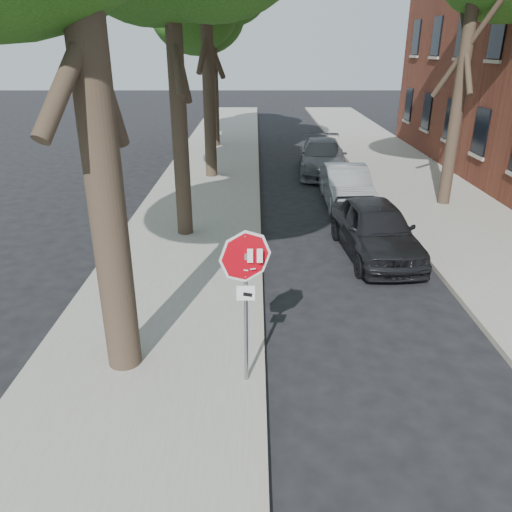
{
  "coord_description": "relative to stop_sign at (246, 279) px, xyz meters",
  "views": [
    {
      "loc": [
        -0.55,
        -6.74,
        5.15
      ],
      "look_at": [
        -0.54,
        0.62,
        2.05
      ],
      "focal_mm": 35.0,
      "sensor_mm": 36.0,
      "label": 1
    }
  ],
  "objects": [
    {
      "name": "curb_left",
      "position": [
        0.25,
        12.03,
        -1.88
      ],
      "size": [
        0.12,
        55.0,
        0.13
      ],
      "primitive_type": "cube",
      "color": "#9E9384",
      "rests_on": "ground"
    },
    {
      "name": "sidewalk_left",
      "position": [
        -1.8,
        12.03,
        -1.89
      ],
      "size": [
        4.0,
        55.0,
        0.12
      ],
      "primitive_type": "cube",
      "color": "gray",
      "rests_on": "ground"
    },
    {
      "name": "curb_right",
      "position": [
        4.65,
        12.03,
        -1.88
      ],
      "size": [
        0.12,
        55.0,
        0.13
      ],
      "primitive_type": "cube",
      "color": "#9E9384",
      "rests_on": "ground"
    },
    {
      "name": "car_c",
      "position": [
        3.07,
        14.93,
        -1.24
      ],
      "size": [
        2.36,
        5.04,
        1.42
      ],
      "primitive_type": "imported",
      "rotation": [
        0.0,
        0.0,
        -0.07
      ],
      "color": "#55565B",
      "rests_on": "ground"
    },
    {
      "name": "car_b",
      "position": [
        3.3,
        10.12,
        -1.27
      ],
      "size": [
        1.47,
        4.13,
        1.36
      ],
      "primitive_type": "imported",
      "rotation": [
        0.0,
        0.0,
        -0.01
      ],
      "color": "#A0A0A7",
      "rests_on": "ground"
    },
    {
      "name": "stop_sign",
      "position": [
        0.0,
        0.0,
        0.0
      ],
      "size": [
        0.76,
        0.34,
        2.61
      ],
      "color": "gray",
      "rests_on": "sidewalk_left"
    },
    {
      "name": "sidewalk_right",
      "position": [
        6.7,
        12.03,
        -1.89
      ],
      "size": [
        4.0,
        55.0,
        0.12
      ],
      "primitive_type": "cube",
      "color": "gray",
      "rests_on": "ground"
    },
    {
      "name": "ground",
      "position": [
        0.7,
        0.03,
        -1.95
      ],
      "size": [
        120.0,
        120.0,
        0.0
      ],
      "primitive_type": "plane",
      "color": "black",
      "rests_on": "ground"
    },
    {
      "name": "tree_far",
      "position": [
        -2.02,
        21.14,
        5.26
      ],
      "size": [
        5.29,
        4.91,
        9.33
      ],
      "color": "black",
      "rests_on": "sidewalk_left"
    },
    {
      "name": "car_a",
      "position": [
        3.3,
        5.61,
        -1.22
      ],
      "size": [
        2.04,
        4.4,
        1.46
      ],
      "primitive_type": "imported",
      "rotation": [
        0.0,
        0.0,
        0.08
      ],
      "color": "black",
      "rests_on": "ground"
    }
  ]
}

